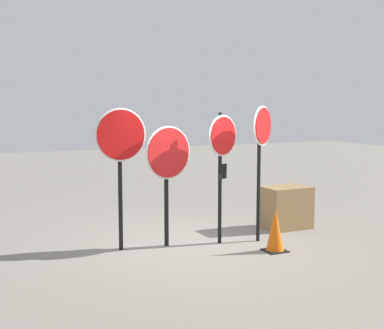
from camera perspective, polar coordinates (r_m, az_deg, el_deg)
ground_plane at (r=9.46m, az=0.03°, el=-8.57°), size 40.00×40.00×0.00m
stop_sign_0 at (r=8.89m, az=-7.62°, el=1.84°), size 0.89×0.14×2.39m
stop_sign_1 at (r=9.10m, az=-2.58°, el=0.37°), size 0.89×0.23×2.09m
stop_sign_2 at (r=9.30m, az=3.23°, el=1.60°), size 0.67×0.29×2.31m
stop_sign_3 at (r=9.50m, az=7.42°, el=2.36°), size 0.60×0.40×2.42m
traffic_cone_0 at (r=9.09m, az=8.87°, el=-6.96°), size 0.36×0.36×0.72m
storage_crate at (r=10.80m, az=10.01°, el=-4.52°), size 0.91×0.63×0.83m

